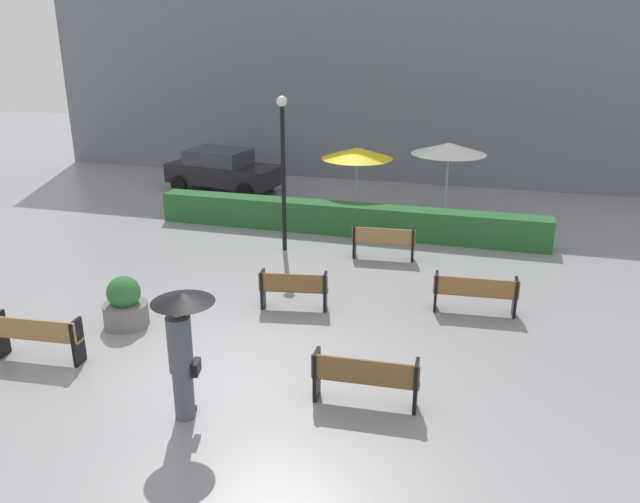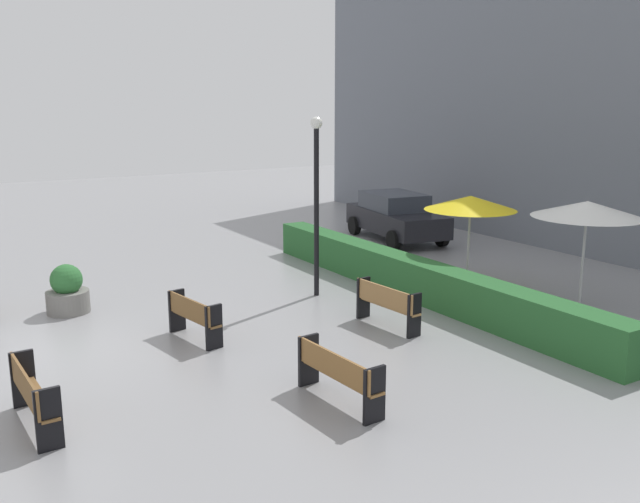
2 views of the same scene
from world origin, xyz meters
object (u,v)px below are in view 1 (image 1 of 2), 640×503
object	(u,v)px
bench_back_row	(383,240)
pedestrian_with_umbrella	(182,339)
bench_far_right	(475,292)
patio_umbrella_white	(449,148)
bench_near_right	(365,377)
parked_car	(222,170)
bench_mid_center	(294,288)
bench_near_left	(37,335)
planter_pot	(125,305)
lamp_post	(283,159)
patio_umbrella_yellow	(357,153)

from	to	relation	value
bench_back_row	pedestrian_with_umbrella	size ratio (longest dim) A/B	0.78
bench_far_right	patio_umbrella_white	bearing A→B (deg)	100.00
bench_near_right	parked_car	bearing A→B (deg)	122.67
bench_mid_center	bench_near_left	bearing A→B (deg)	-138.26
bench_far_right	parked_car	xyz separation A→B (m)	(-9.67, 8.53, 0.32)
bench_near_left	planter_pot	xyz separation A→B (m)	(0.75, 1.73, -0.06)
planter_pot	bench_near_left	bearing A→B (deg)	-113.44
pedestrian_with_umbrella	planter_pot	xyz separation A→B (m)	(-2.74, 2.64, -0.93)
planter_pot	lamp_post	world-z (taller)	lamp_post
bench_near_right	lamp_post	distance (m)	8.12
bench_far_right	pedestrian_with_umbrella	world-z (taller)	pedestrian_with_umbrella
bench_mid_center	lamp_post	size ratio (longest dim) A/B	0.36
bench_back_row	planter_pot	distance (m)	6.96
bench_near_left	bench_back_row	xyz separation A→B (m)	(5.19, 7.10, 0.01)
bench_near_right	parked_car	xyz separation A→B (m)	(-8.11, 12.65, 0.30)
parked_car	bench_back_row	bearing A→B (deg)	-38.66
bench_back_row	pedestrian_with_umbrella	distance (m)	8.23
bench_back_row	parked_car	bearing A→B (deg)	141.34
bench_near_right	bench_back_row	distance (m)	6.98
patio_umbrella_white	parked_car	world-z (taller)	patio_umbrella_white
bench_near_right	patio_umbrella_white	size ratio (longest dim) A/B	0.73
lamp_post	patio_umbrella_white	world-z (taller)	lamp_post
bench_back_row	lamp_post	bearing A→B (deg)	179.97
bench_near_left	parked_car	xyz separation A→B (m)	(-1.97, 12.83, 0.29)
bench_near_right	bench_mid_center	size ratio (longest dim) A/B	1.16
bench_back_row	bench_near_left	bearing A→B (deg)	-126.15
pedestrian_with_umbrella	parked_car	bearing A→B (deg)	111.69
patio_umbrella_yellow	parked_car	world-z (taller)	patio_umbrella_yellow
bench_near_left	bench_mid_center	size ratio (longest dim) A/B	1.12
parked_car	bench_far_right	bearing A→B (deg)	-41.43
bench_near_left	lamp_post	bearing A→B (deg)	71.24
bench_near_right	bench_back_row	xyz separation A→B (m)	(-0.95, 6.92, 0.01)
bench_near_right	patio_umbrella_white	xyz separation A→B (m)	(0.28, 11.37, 1.74)
bench_near_left	patio_umbrella_white	size ratio (longest dim) A/B	0.71
patio_umbrella_yellow	bench_near_left	bearing A→B (deg)	-108.56
bench_mid_center	lamp_post	xyz separation A→B (m)	(-1.45, 3.66, 2.05)
bench_back_row	planter_pot	world-z (taller)	planter_pot
bench_far_right	pedestrian_with_umbrella	xyz separation A→B (m)	(-4.20, -5.21, 0.89)
bench_mid_center	pedestrian_with_umbrella	size ratio (longest dim) A/B	0.71
patio_umbrella_white	patio_umbrella_yellow	bearing A→B (deg)	-164.91
patio_umbrella_yellow	patio_umbrella_white	distance (m)	2.90
bench_back_row	patio_umbrella_white	distance (m)	4.93
bench_mid_center	bench_far_right	size ratio (longest dim) A/B	0.85
planter_pot	parked_car	size ratio (longest dim) A/B	0.25
bench_far_right	patio_umbrella_yellow	world-z (taller)	patio_umbrella_yellow
parked_car	bench_near_left	bearing A→B (deg)	-81.26
bench_far_right	planter_pot	distance (m)	7.40
patio_umbrella_yellow	lamp_post	bearing A→B (deg)	-108.16
lamp_post	patio_umbrella_yellow	bearing A→B (deg)	71.84
parked_car	patio_umbrella_white	bearing A→B (deg)	-8.66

